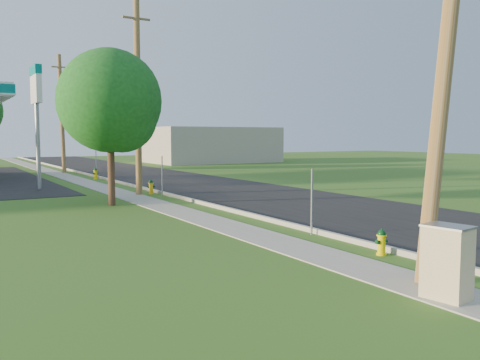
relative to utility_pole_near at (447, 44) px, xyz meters
name	(u,v)px	position (x,y,z in m)	size (l,w,h in m)	color
ground_plane	(419,266)	(0.60, 1.00, -4.80)	(140.00, 140.00, 0.00)	#385D1A
road	(304,203)	(5.10, 11.00, -4.79)	(8.00, 120.00, 0.02)	black
curb	(225,209)	(1.10, 11.00, -4.73)	(0.15, 120.00, 0.15)	#A19E94
sidewalk	(186,213)	(-0.65, 11.00, -4.79)	(1.50, 120.00, 0.03)	gray
utility_pole_near	(447,44)	(0.00, 0.00, 0.00)	(1.40, 0.32, 9.48)	brown
utility_pole_mid	(138,97)	(0.00, 18.00, 0.15)	(1.40, 0.32, 9.80)	brown
utility_pole_far	(62,114)	(0.00, 36.00, 0.00)	(1.40, 0.32, 9.50)	brown
sign_post_near	(312,202)	(0.85, 5.20, -3.80)	(0.05, 0.04, 2.00)	gray
sign_post_mid	(162,176)	(0.85, 17.00, -3.80)	(0.05, 0.04, 2.00)	gray
sign_post_far	(96,164)	(0.85, 29.20, -3.80)	(0.05, 0.04, 2.00)	gray
price_pylon	(36,92)	(-3.90, 23.50, 0.63)	(0.34, 2.04, 6.85)	gray
distant_building	(210,145)	(18.60, 46.00, -2.80)	(14.00, 10.00, 4.00)	#A1988A
tree_verge	(113,105)	(-2.27, 14.77, -0.49)	(4.42, 4.42, 6.70)	#3D281C
hydrant_near	(382,242)	(0.69, 2.24, -4.47)	(0.35, 0.31, 0.67)	#DDC500
hydrant_mid	(151,187)	(0.66, 18.06, -4.43)	(0.39, 0.35, 0.76)	yellow
hydrant_far	(96,174)	(0.57, 28.40, -4.40)	(0.43, 0.38, 0.83)	#DABF0C
utility_cabinet	(447,263)	(-0.93, -0.87, -4.11)	(0.74, 0.89, 1.38)	tan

